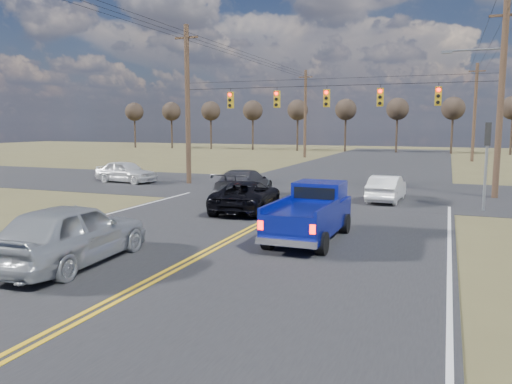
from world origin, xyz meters
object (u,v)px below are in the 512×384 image
(dgrey_car_queue, at_px, (244,184))
(cross_car_west, at_px, (126,172))
(black_suv, at_px, (247,196))
(silver_suv, at_px, (71,233))
(white_car_queue, at_px, (387,188))
(pickup_truck, at_px, (311,214))

(dgrey_car_queue, xyz_separation_m, cross_car_west, (-9.99, 3.77, -0.04))
(black_suv, relative_size, dgrey_car_queue, 0.93)
(silver_suv, bearing_deg, white_car_queue, -117.75)
(pickup_truck, xyz_separation_m, cross_car_west, (-15.66, 11.69, -0.16))
(cross_car_west, bearing_deg, white_car_queue, -90.12)
(black_suv, relative_size, white_car_queue, 1.23)
(silver_suv, xyz_separation_m, black_suv, (1.28, 9.56, -0.19))
(black_suv, xyz_separation_m, cross_car_west, (-11.59, 7.32, 0.04))
(white_car_queue, bearing_deg, pickup_truck, 84.85)
(pickup_truck, xyz_separation_m, black_suv, (-4.07, 4.37, -0.21))
(black_suv, distance_m, cross_car_west, 13.71)
(pickup_truck, bearing_deg, dgrey_car_queue, 126.51)
(silver_suv, relative_size, black_suv, 1.04)
(pickup_truck, height_order, white_car_queue, pickup_truck)
(black_suv, xyz_separation_m, white_car_queue, (5.43, 5.18, -0.03))
(silver_suv, bearing_deg, dgrey_car_queue, -91.86)
(dgrey_car_queue, bearing_deg, white_car_queue, -173.98)
(pickup_truck, bearing_deg, silver_suv, -134.94)
(white_car_queue, height_order, cross_car_west, cross_car_west)
(black_suv, height_order, dgrey_car_queue, dgrey_car_queue)
(pickup_truck, relative_size, black_suv, 1.00)
(white_car_queue, xyz_separation_m, dgrey_car_queue, (-7.04, -1.63, 0.11))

